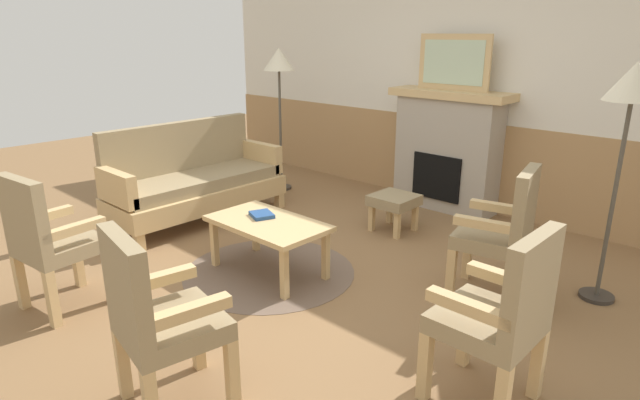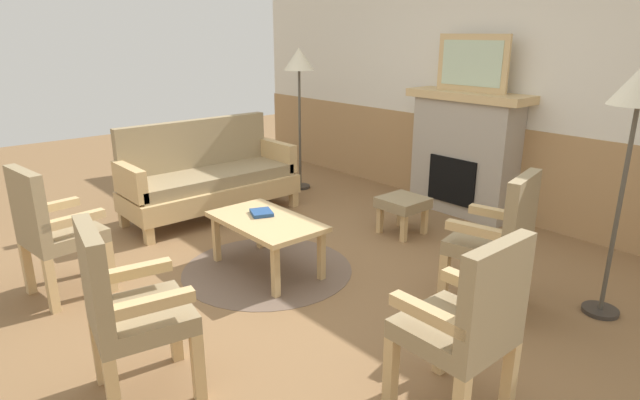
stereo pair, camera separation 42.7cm
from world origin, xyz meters
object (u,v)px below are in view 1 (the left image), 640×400
footstool (394,203)px  armchair_front_center (48,237)px  book_on_table (262,215)px  armchair_front_left (157,315)px  couch (195,182)px  floor_lamp_by_chairs (632,98)px  fireplace (447,149)px  armchair_near_fireplace (503,228)px  coffee_table (268,227)px  floor_lamp_by_couch (279,69)px  armchair_by_window_left (502,312)px  framed_picture (454,62)px

footstool → armchair_front_center: bearing=-105.9°
book_on_table → armchair_front_left: (0.93, -1.47, 0.08)m
couch → floor_lamp_by_chairs: (3.58, 1.01, 1.05)m
fireplace → armchair_near_fireplace: size_ratio=1.33×
couch → coffee_table: bearing=-12.7°
fireplace → floor_lamp_by_couch: (-1.84, -0.73, 0.80)m
fireplace → coffee_table: (-0.17, -2.42, -0.27)m
armchair_front_center → floor_lamp_by_couch: bearing=108.6°
armchair_by_window_left → floor_lamp_by_couch: (-3.71, 1.95, 0.91)m
framed_picture → floor_lamp_by_couch: (-1.84, -0.73, -0.11)m
framed_picture → coffee_table: framed_picture is taller
couch → footstool: bearing=33.5°
fireplace → footstool: 1.03m
coffee_table → couch: bearing=167.3°
floor_lamp_by_chairs → coffee_table: bearing=-147.0°
framed_picture → floor_lamp_by_chairs: 2.19m
framed_picture → footstool: framed_picture is taller
book_on_table → armchair_front_center: (-0.52, -1.44, 0.08)m
couch → armchair_front_left: same height
fireplace → floor_lamp_by_couch: floor_lamp_by_couch is taller
coffee_table → floor_lamp_by_couch: 2.61m
floor_lamp_by_couch → couch: bearing=-83.1°
armchair_front_left → armchair_by_window_left: bearing=44.1°
armchair_near_fireplace → armchair_front_left: bearing=-107.3°
armchair_front_left → floor_lamp_by_couch: floor_lamp_by_couch is taller
armchair_front_left → floor_lamp_by_chairs: 3.19m
armchair_front_left → floor_lamp_by_couch: 4.10m
fireplace → coffee_table: fireplace is taller
book_on_table → armchair_front_left: bearing=-57.8°
armchair_near_fireplace → floor_lamp_by_couch: 3.43m
armchair_front_left → armchair_front_center: (-1.45, 0.03, 0.00)m
couch → armchair_by_window_left: (3.54, -0.59, 0.14)m
coffee_table → armchair_by_window_left: (2.04, -0.26, 0.15)m
armchair_front_center → footstool: bearing=74.1°
armchair_front_left → floor_lamp_by_couch: size_ratio=0.58×
armchair_by_window_left → floor_lamp_by_chairs: bearing=88.6°
fireplace → armchair_by_window_left: bearing=-55.1°
footstool → armchair_front_left: armchair_front_left is taller
couch → armchair_near_fireplace: size_ratio=1.84×
couch → floor_lamp_by_couch: size_ratio=1.07×
armchair_near_fireplace → armchair_front_center: 3.13m
armchair_front_center → floor_lamp_by_couch: (-1.04, 3.09, 0.91)m
fireplace → footstool: (0.01, -0.97, -0.37)m
armchair_near_fireplace → couch: bearing=-170.4°
fireplace → armchair_near_fireplace: fireplace is taller
armchair_near_fireplace → armchair_front_left: 2.40m
book_on_table → armchair_front_center: armchair_front_center is taller
armchair_by_window_left → armchair_front_center: 2.90m
fireplace → floor_lamp_by_couch: 2.13m
footstool → armchair_near_fireplace: size_ratio=0.41×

